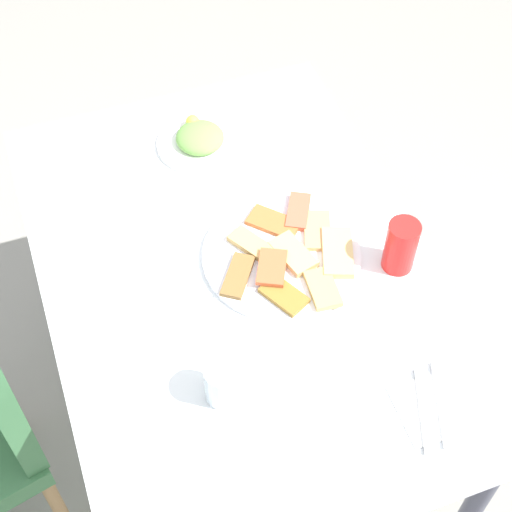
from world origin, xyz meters
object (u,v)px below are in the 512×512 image
(salad_plate_greens, at_px, (200,139))
(drinking_glass, at_px, (223,382))
(pide_platter, at_px, (286,255))
(fork, at_px, (442,404))
(soda_can, at_px, (401,246))
(spoon, at_px, (424,410))
(dining_table, at_px, (239,294))
(paper_napkin, at_px, (432,408))

(salad_plate_greens, relative_size, drinking_glass, 2.33)
(pide_platter, relative_size, fork, 1.92)
(soda_can, distance_m, spoon, 0.34)
(dining_table, height_order, soda_can, soda_can)
(dining_table, distance_m, pide_platter, 0.14)
(paper_napkin, bearing_deg, dining_table, 28.41)
(fork, bearing_deg, spoon, 110.29)
(salad_plate_greens, xyz_separation_m, drinking_glass, (-0.65, 0.16, 0.03))
(pide_platter, height_order, paper_napkin, pide_platter)
(soda_can, relative_size, fork, 0.70)
(spoon, bearing_deg, paper_napkin, -69.10)
(soda_can, bearing_deg, paper_napkin, 164.87)
(fork, bearing_deg, soda_can, 8.19)
(drinking_glass, xyz_separation_m, paper_napkin, (-0.16, -0.35, -0.04))
(pide_platter, distance_m, soda_can, 0.24)
(dining_table, bearing_deg, spoon, -153.52)
(salad_plate_greens, bearing_deg, spoon, -167.89)
(spoon, bearing_deg, salad_plate_greens, 33.01)
(soda_can, relative_size, spoon, 0.72)
(fork, bearing_deg, drinking_glass, 87.06)
(paper_napkin, xyz_separation_m, fork, (0.00, -0.02, 0.00))
(pide_platter, bearing_deg, soda_can, -113.93)
(dining_table, height_order, salad_plate_greens, salad_plate_greens)
(dining_table, xyz_separation_m, paper_napkin, (-0.42, -0.23, 0.09))
(dining_table, xyz_separation_m, drinking_glass, (-0.26, 0.12, 0.13))
(dining_table, relative_size, paper_napkin, 9.10)
(pide_platter, height_order, fork, pide_platter)
(dining_table, bearing_deg, fork, -149.73)
(pide_platter, distance_m, fork, 0.44)
(fork, relative_size, spoon, 1.02)
(drinking_glass, bearing_deg, soda_can, -69.23)
(paper_napkin, distance_m, fork, 0.02)
(salad_plate_greens, height_order, soda_can, soda_can)
(pide_platter, bearing_deg, paper_napkin, -163.34)
(soda_can, height_order, paper_napkin, soda_can)
(soda_can, bearing_deg, pide_platter, 66.07)
(spoon, bearing_deg, dining_table, 47.38)
(pide_platter, xyz_separation_m, fork, (-0.42, -0.14, -0.01))
(pide_platter, bearing_deg, salad_plate_greens, 9.69)
(pide_platter, height_order, soda_can, soda_can)
(soda_can, xyz_separation_m, spoon, (-0.32, 0.10, -0.06))
(salad_plate_greens, distance_m, soda_can, 0.56)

